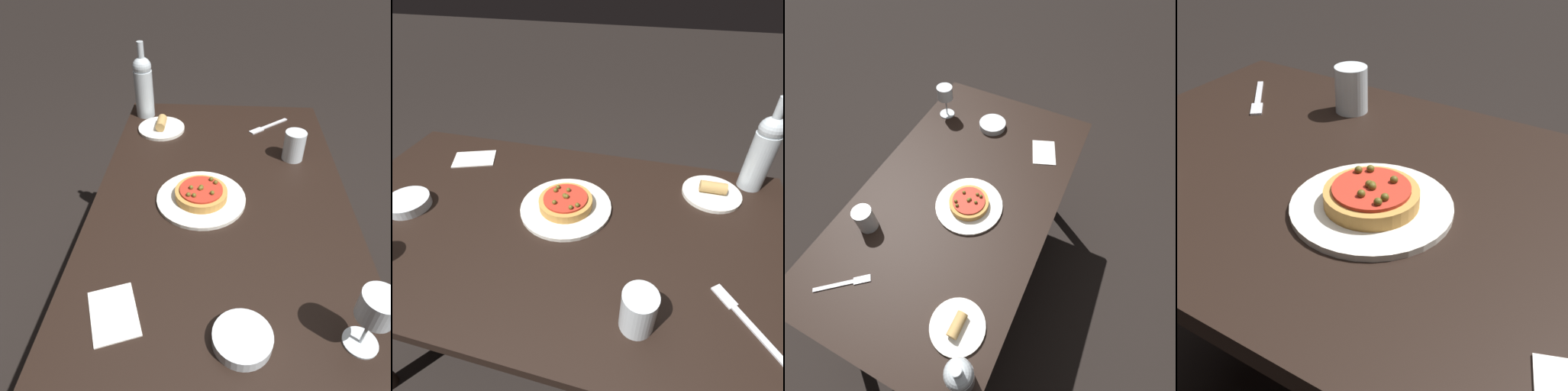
# 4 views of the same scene
# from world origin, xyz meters

# --- Properties ---
(ground_plane) EXTENTS (14.00, 14.00, 0.00)m
(ground_plane) POSITION_xyz_m (0.00, 0.00, 0.00)
(ground_plane) COLOR black
(dining_table) EXTENTS (1.39, 0.80, 0.76)m
(dining_table) POSITION_xyz_m (0.00, 0.00, 0.66)
(dining_table) COLOR black
(dining_table) RESTS_ON ground_plane
(dinner_plate) EXTENTS (0.28, 0.28, 0.01)m
(dinner_plate) POSITION_xyz_m (0.02, 0.06, 0.76)
(dinner_plate) COLOR white
(dinner_plate) RESTS_ON dining_table
(pizza) EXTENTS (0.16, 0.16, 0.04)m
(pizza) POSITION_xyz_m (0.02, 0.06, 0.79)
(pizza) COLOR #BC843D
(pizza) RESTS_ON dinner_plate
(wine_glass) EXTENTS (0.08, 0.08, 0.16)m
(wine_glass) POSITION_xyz_m (-0.44, -0.30, 0.88)
(wine_glass) COLOR silver
(wine_glass) RESTS_ON dining_table
(wine_bottle) EXTENTS (0.08, 0.08, 0.31)m
(wine_bottle) POSITION_xyz_m (0.58, 0.33, 0.89)
(wine_bottle) COLOR #B2BCC1
(wine_bottle) RESTS_ON dining_table
(water_cup) EXTENTS (0.07, 0.07, 0.11)m
(water_cup) POSITION_xyz_m (0.28, -0.25, 0.81)
(water_cup) COLOR silver
(water_cup) RESTS_ON dining_table
(side_bowl) EXTENTS (0.13, 0.13, 0.03)m
(side_bowl) POSITION_xyz_m (-0.45, -0.05, 0.77)
(side_bowl) COLOR silver
(side_bowl) RESTS_ON dining_table
(fork) EXTENTS (0.14, 0.17, 0.00)m
(fork) POSITION_xyz_m (0.50, -0.18, 0.76)
(fork) COLOR silver
(fork) RESTS_ON dining_table
(side_plate) EXTENTS (0.18, 0.18, 0.05)m
(side_plate) POSITION_xyz_m (0.46, 0.25, 0.77)
(side_plate) COLOR white
(side_plate) RESTS_ON dining_table
(paper_napkin) EXTENTS (0.18, 0.15, 0.00)m
(paper_napkin) POSITION_xyz_m (-0.40, 0.24, 0.76)
(paper_napkin) COLOR silver
(paper_napkin) RESTS_ON dining_table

